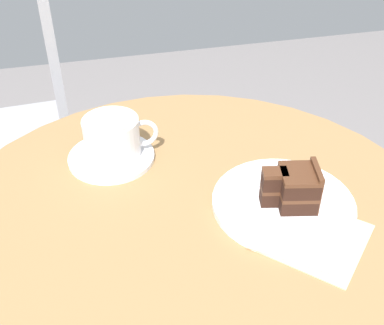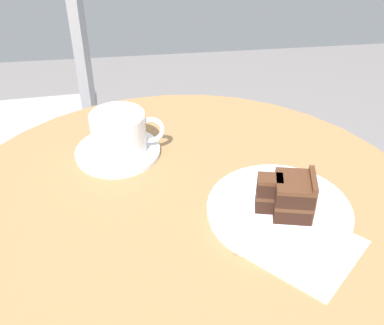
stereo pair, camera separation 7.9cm
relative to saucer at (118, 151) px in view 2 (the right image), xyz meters
name	(u,v)px [view 2 (the right image)]	position (x,y,z in m)	size (l,w,h in m)	color
cafe_table	(185,269)	(0.10, -0.20, -0.11)	(0.82, 0.82, 0.68)	olive
saucer	(118,151)	(0.00, 0.00, 0.00)	(0.15, 0.15, 0.01)	white
coffee_cup	(119,131)	(0.01, 0.00, 0.04)	(0.13, 0.10, 0.07)	white
teaspoon	(106,165)	(-0.02, -0.05, 0.01)	(0.11, 0.02, 0.00)	silver
cake_plate	(279,212)	(0.25, -0.20, 0.00)	(0.23, 0.23, 0.01)	white
cake_slice	(290,196)	(0.26, -0.21, 0.04)	(0.09, 0.07, 0.07)	black
fork	(300,194)	(0.29, -0.17, 0.01)	(0.13, 0.05, 0.00)	silver
napkin	(299,244)	(0.26, -0.27, 0.00)	(0.21, 0.21, 0.00)	beige
cafe_chair	(59,97)	(-0.18, 0.54, -0.16)	(0.40, 0.40, 0.91)	#9E9EA3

